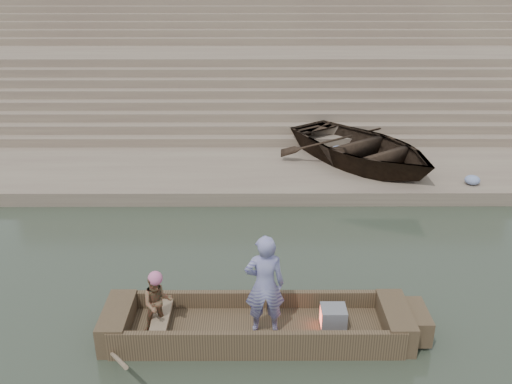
{
  "coord_description": "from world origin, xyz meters",
  "views": [
    {
      "loc": [
        -0.55,
        -7.92,
        6.5
      ],
      "look_at": [
        -0.51,
        3.81,
        1.4
      ],
      "focal_mm": 38.29,
      "sensor_mm": 36.0,
      "label": 1
    }
  ],
  "objects_px": {
    "main_rowboat": "(257,331)",
    "beached_rowboat": "(363,147)",
    "standing_man": "(265,285)",
    "television": "(333,317)",
    "rowing_man": "(157,303)"
  },
  "relations": [
    {
      "from": "main_rowboat",
      "to": "television",
      "type": "xyz_separation_m",
      "value": [
        1.39,
        0.0,
        0.31
      ]
    },
    {
      "from": "main_rowboat",
      "to": "beached_rowboat",
      "type": "height_order",
      "value": "beached_rowboat"
    },
    {
      "from": "television",
      "to": "beached_rowboat",
      "type": "height_order",
      "value": "beached_rowboat"
    },
    {
      "from": "television",
      "to": "standing_man",
      "type": "bearing_deg",
      "value": -174.93
    },
    {
      "from": "rowing_man",
      "to": "television",
      "type": "height_order",
      "value": "rowing_man"
    },
    {
      "from": "standing_man",
      "to": "television",
      "type": "relative_size",
      "value": 4.22
    },
    {
      "from": "beached_rowboat",
      "to": "rowing_man",
      "type": "bearing_deg",
      "value": -158.62
    },
    {
      "from": "television",
      "to": "beached_rowboat",
      "type": "bearing_deg",
      "value": 76.18
    },
    {
      "from": "rowing_man",
      "to": "standing_man",
      "type": "bearing_deg",
      "value": -18.92
    },
    {
      "from": "main_rowboat",
      "to": "rowing_man",
      "type": "relative_size",
      "value": 4.37
    },
    {
      "from": "beached_rowboat",
      "to": "television",
      "type": "bearing_deg",
      "value": -140.02
    },
    {
      "from": "rowing_man",
      "to": "beached_rowboat",
      "type": "distance_m",
      "value": 9.6
    },
    {
      "from": "rowing_man",
      "to": "television",
      "type": "distance_m",
      "value": 3.19
    },
    {
      "from": "standing_man",
      "to": "rowing_man",
      "type": "xyz_separation_m",
      "value": [
        -1.92,
        0.04,
        -0.4
      ]
    },
    {
      "from": "main_rowboat",
      "to": "beached_rowboat",
      "type": "bearing_deg",
      "value": 67.25
    }
  ]
}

